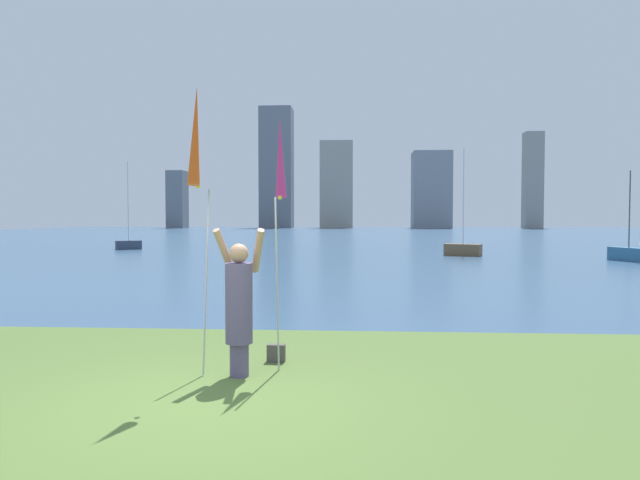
% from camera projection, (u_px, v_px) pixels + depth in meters
% --- Properties ---
extents(ground, '(120.00, 138.00, 0.12)m').
position_uv_depth(ground, '(338.00, 239.00, 57.36)').
color(ground, '#4C662D').
extents(person, '(0.73, 0.54, 2.00)m').
position_uv_depth(person, '(239.00, 304.00, 7.68)').
color(person, '#594C72').
rests_on(person, ground).
extents(kite_flag_left, '(0.16, 0.85, 3.85)m').
position_uv_depth(kite_flag_left, '(196.00, 142.00, 7.34)').
color(kite_flag_left, '#B2B2B7').
rests_on(kite_flag_left, ground).
extents(kite_flag_right, '(0.16, 0.69, 3.57)m').
position_uv_depth(kite_flag_right, '(280.00, 163.00, 8.10)').
color(kite_flag_right, '#B2B2B7').
rests_on(kite_flag_right, ground).
extents(bag, '(0.27, 0.13, 0.26)m').
position_uv_depth(bag, '(276.00, 353.00, 8.48)').
color(bag, '#4C4742').
rests_on(bag, ground).
extents(sailboat_0, '(1.68, 1.41, 5.88)m').
position_uv_depth(sailboat_0, '(129.00, 244.00, 38.17)').
color(sailboat_0, '#333D51').
rests_on(sailboat_0, ground).
extents(sailboat_3, '(1.36, 2.13, 4.43)m').
position_uv_depth(sailboat_3, '(629.00, 254.00, 27.92)').
color(sailboat_3, '#2D6084').
rests_on(sailboat_3, ground).
extents(sailboat_4, '(2.12, 1.52, 5.96)m').
position_uv_depth(sailboat_4, '(463.00, 249.00, 31.80)').
color(sailboat_4, brown).
rests_on(sailboat_4, ground).
extents(skyline_tower_0, '(3.43, 4.32, 11.49)m').
position_uv_depth(skyline_tower_0, '(177.00, 199.00, 115.20)').
color(skyline_tower_0, slate).
rests_on(skyline_tower_0, ground).
extents(skyline_tower_1, '(6.55, 6.02, 24.58)m').
position_uv_depth(skyline_tower_1, '(277.00, 168.00, 117.71)').
color(skyline_tower_1, slate).
rests_on(skyline_tower_1, ground).
extents(skyline_tower_2, '(6.63, 3.32, 17.56)m').
position_uv_depth(skyline_tower_2, '(336.00, 185.00, 115.65)').
color(skyline_tower_2, gray).
rests_on(skyline_tower_2, ground).
extents(skyline_tower_3, '(7.48, 6.54, 15.13)m').
position_uv_depth(skyline_tower_3, '(431.00, 190.00, 113.55)').
color(skyline_tower_3, gray).
rests_on(skyline_tower_3, ground).
extents(skyline_tower_4, '(3.43, 3.12, 18.70)m').
position_uv_depth(skyline_tower_4, '(533.00, 180.00, 111.13)').
color(skyline_tower_4, gray).
rests_on(skyline_tower_4, ground).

